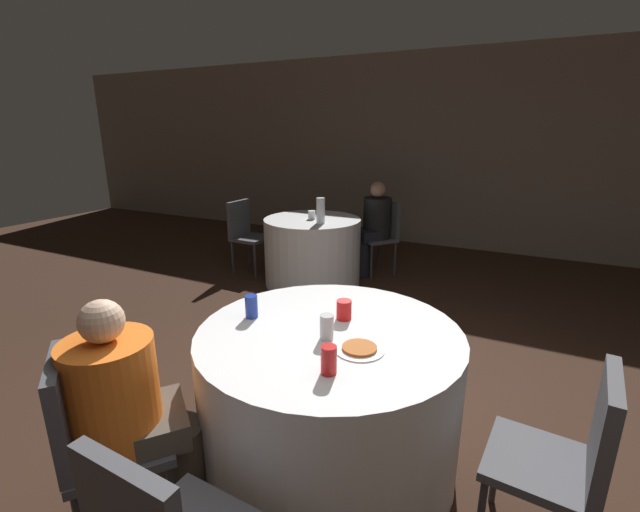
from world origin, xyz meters
TOP-DOWN VIEW (x-y plane):
  - ground_plane at (0.00, 0.00)m, footprint 16.00×16.00m
  - wall_back at (0.00, 4.93)m, footprint 16.00×0.06m
  - table_near at (-0.24, 0.13)m, footprint 1.32×1.32m
  - table_far at (-1.59, 2.54)m, footprint 1.08×1.08m
  - chair_near_southwest at (-0.90, -0.71)m, footprint 0.56×0.56m
  - chair_near_east at (0.83, 0.02)m, footprint 0.44×0.44m
  - chair_far_west at (-2.55, 2.58)m, footprint 0.42×0.41m
  - chair_far_northeast at (-1.01, 3.30)m, footprint 0.56×0.56m
  - person_orange_shirt at (-0.81, -0.59)m, footprint 0.48×0.50m
  - person_black_shirt at (-1.11, 3.17)m, footprint 0.46×0.48m
  - pizza_plate_near at (-0.04, 0.02)m, footprint 0.23×0.23m
  - soda_can_blue at (-0.68, 0.09)m, footprint 0.07×0.07m
  - soda_can_red at (-0.08, -0.22)m, footprint 0.07×0.07m
  - soda_can_silver at (-0.22, 0.05)m, footprint 0.07×0.07m
  - cup_near at (-0.23, 0.29)m, footprint 0.08×0.08m
  - bottle_far at (-1.41, 2.38)m, footprint 0.09×0.09m
  - cup_far at (-1.59, 2.54)m, footprint 0.08×0.08m

SIDE VIEW (x-z plane):
  - ground_plane at x=0.00m, z-range 0.00..0.00m
  - table_near at x=-0.24m, z-range 0.00..0.76m
  - table_far at x=-1.59m, z-range 0.00..0.76m
  - chair_near_southwest at x=-0.90m, z-range 0.09..0.97m
  - chair_near_east at x=0.83m, z-range 0.09..0.97m
  - chair_far_west at x=-2.55m, z-range 0.09..0.97m
  - chair_far_northeast at x=-1.01m, z-range 0.09..0.97m
  - person_orange_shirt at x=-0.81m, z-range 0.02..1.11m
  - person_black_shirt at x=-1.11m, z-range 0.01..1.14m
  - pizza_plate_near at x=-0.04m, z-range 0.76..0.78m
  - cup_far at x=-1.59m, z-range 0.76..0.85m
  - cup_near at x=-0.23m, z-range 0.76..0.86m
  - soda_can_blue at x=-0.68m, z-range 0.76..0.88m
  - soda_can_red at x=-0.08m, z-range 0.76..0.88m
  - soda_can_silver at x=-0.22m, z-range 0.76..0.88m
  - bottle_far at x=-1.41m, z-range 0.76..1.03m
  - wall_back at x=0.00m, z-range 0.00..2.80m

